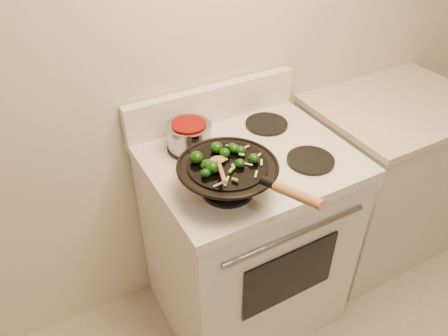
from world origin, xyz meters
TOP-DOWN VIEW (x-y plane):
  - stove at (-0.14, 1.17)m, footprint 0.78×0.67m
  - counter_unit at (0.72, 1.20)m, footprint 0.80×0.62m
  - wok at (-0.32, 1.02)m, footprint 0.34×0.57m
  - stirfry at (-0.33, 1.05)m, footprint 0.24×0.22m
  - wooden_spoon at (-0.36, 0.99)m, footprint 0.12×0.23m
  - saucepan at (-0.32, 1.32)m, footprint 0.17×0.27m

SIDE VIEW (x-z plane):
  - counter_unit at x=0.72m, z-range 0.00..0.91m
  - stove at x=-0.14m, z-range -0.07..1.01m
  - saucepan at x=-0.32m, z-range 0.93..1.04m
  - wok at x=-0.32m, z-range 0.89..1.10m
  - stirfry at x=-0.33m, z-range 1.03..1.07m
  - wooden_spoon at x=-0.36m, z-range 1.03..1.11m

